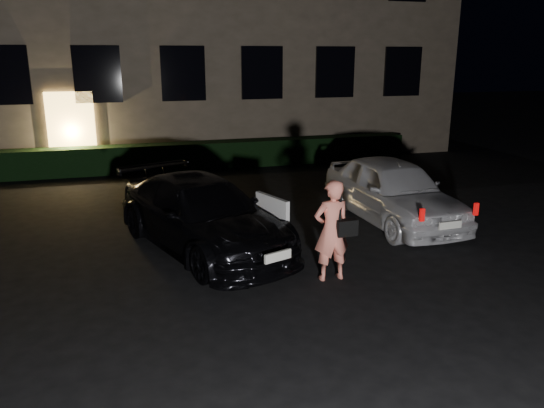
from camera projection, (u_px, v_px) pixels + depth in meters
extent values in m
plane|color=black|center=(286.00, 316.00, 7.52)|extent=(80.00, 80.00, 0.00)
cube|color=#E8B254|center=(72.00, 133.00, 16.37)|extent=(1.40, 0.10, 2.50)
cube|color=black|center=(4.00, 75.00, 15.44)|extent=(1.40, 0.10, 1.70)
cube|color=black|center=(97.00, 74.00, 16.13)|extent=(1.40, 0.10, 1.70)
cube|color=black|center=(183.00, 74.00, 16.83)|extent=(1.40, 0.10, 1.70)
cube|color=black|center=(262.00, 73.00, 17.52)|extent=(1.40, 0.10, 1.70)
cube|color=black|center=(335.00, 72.00, 18.21)|extent=(1.40, 0.10, 1.70)
cube|color=black|center=(403.00, 72.00, 18.91)|extent=(1.40, 0.10, 1.70)
cube|color=black|center=(188.00, 156.00, 17.12)|extent=(15.00, 0.70, 0.85)
imported|color=black|center=(203.00, 215.00, 9.98)|extent=(3.33, 4.97, 1.34)
cube|color=white|center=(272.00, 208.00, 9.85)|extent=(0.40, 0.93, 0.45)
cube|color=silver|center=(278.00, 256.00, 8.14)|extent=(0.47, 0.21, 0.15)
imported|color=silver|center=(393.00, 190.00, 11.61)|extent=(1.85, 4.23, 1.42)
cube|color=red|center=(422.00, 215.00, 9.60)|extent=(0.09, 0.06, 0.24)
cube|color=red|center=(476.00, 209.00, 9.96)|extent=(0.09, 0.06, 0.24)
cube|color=silver|center=(450.00, 225.00, 9.79)|extent=(0.47, 0.06, 0.14)
imported|color=#F6826D|center=(332.00, 230.00, 8.54)|extent=(0.63, 0.42, 1.68)
cube|color=black|center=(347.00, 228.00, 8.48)|extent=(0.35, 0.16, 0.27)
cube|color=black|center=(340.00, 205.00, 8.38)|extent=(0.04, 0.06, 0.52)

